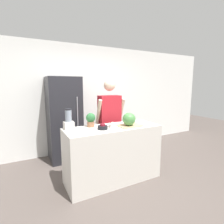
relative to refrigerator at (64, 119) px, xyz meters
name	(u,v)px	position (x,y,z in m)	size (l,w,h in m)	color
ground_plane	(122,188)	(0.52, -1.58, -0.91)	(14.00, 14.00, 0.00)	#564C47
wall_back	(82,99)	(0.52, 0.36, 0.39)	(8.00, 0.06, 2.60)	white
counter_island	(113,154)	(0.52, -1.28, -0.43)	(1.62, 0.62, 0.95)	beige
refrigerator	(64,119)	(0.00, 0.00, 0.00)	(0.68, 0.65, 1.82)	#232328
person	(110,122)	(0.77, -0.68, -0.01)	(0.58, 0.27, 1.76)	#4C608C
cutting_board	(130,125)	(0.82, -1.35, 0.05)	(0.42, 0.30, 0.01)	tan
watermelon	(129,119)	(0.79, -1.37, 0.17)	(0.22, 0.22, 0.22)	#4C8C47
bowl_cherries	(103,127)	(0.31, -1.34, 0.08)	(0.16, 0.16, 0.10)	black
bowl_cream	(113,125)	(0.51, -1.28, 0.07)	(0.14, 0.14, 0.09)	white
blender	(69,121)	(-0.17, -1.07, 0.17)	(0.15, 0.15, 0.33)	silver
potted_plant	(91,119)	(0.20, -1.09, 0.17)	(0.16, 0.16, 0.24)	#996647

